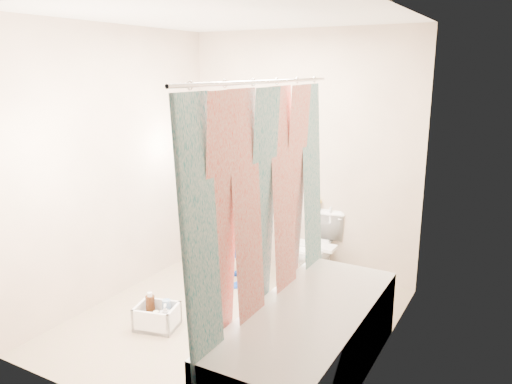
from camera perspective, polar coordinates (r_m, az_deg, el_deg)
The scene contains 14 objects.
floor at distance 4.28m, azimuth -2.60°, elevation -14.40°, with size 2.60×2.60×0.00m, color gray.
ceiling at distance 3.78m, azimuth -3.02°, elevation 19.54°, with size 2.40×2.60×0.02m, color white.
wall_back at distance 4.99m, azimuth 5.15°, elevation 4.30°, with size 2.40×0.02×2.40m, color beige.
wall_front at distance 2.87m, azimuth -16.65°, elevation -3.44°, with size 2.40×0.02×2.40m, color beige.
wall_left at distance 4.59m, azimuth -15.62°, elevation 3.02°, with size 0.02×2.60×2.40m, color beige.
wall_right at distance 3.39m, azimuth 14.68°, elevation -0.67°, with size 0.02×2.60×2.40m, color beige.
bathtub at distance 3.47m, azimuth 5.98°, elevation -16.61°, with size 0.70×1.75×0.50m.
curtain_rod at distance 3.14m, azimuth 1.10°, elevation 12.49°, with size 0.02×0.02×1.90m, color silver.
shower_curtain at distance 3.29m, azimuth 1.03°, elevation -3.90°, with size 0.06×1.75×1.80m, color silver.
toilet at distance 4.90m, azimuth 7.09°, elevation -6.39°, with size 0.38×0.66×0.67m, color white.
tank_lid at distance 4.78m, azimuth 6.65°, elevation -6.14°, with size 0.41×0.18×0.03m, color white.
tank_internals at distance 4.97m, azimuth 7.52°, elevation -2.13°, with size 0.17×0.05×0.22m.
plumber at distance 4.71m, azimuth -1.80°, elevation -1.68°, with size 0.56×0.36×1.52m, color navy.
cleaning_caddy at distance 4.19m, azimuth -11.13°, elevation -13.90°, with size 0.37×0.33×0.25m.
Camera 1 is at (2.00, -3.19, 2.03)m, focal length 35.00 mm.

